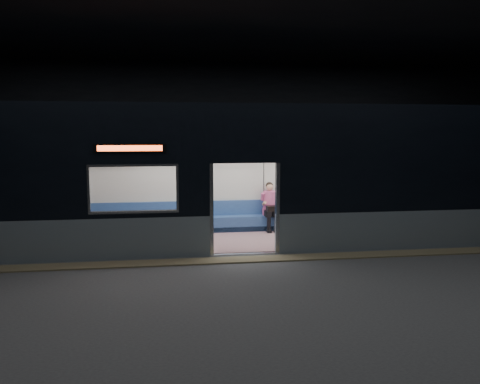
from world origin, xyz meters
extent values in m
cube|color=#47494C|center=(0.00, 0.00, -0.01)|extent=(24.00, 14.00, 0.01)
cube|color=black|center=(0.00, 0.00, 4.98)|extent=(24.00, 14.00, 0.04)
cube|color=black|center=(0.00, 6.98, 2.50)|extent=(24.00, 0.04, 5.00)
cube|color=black|center=(0.00, -6.98, 2.50)|extent=(24.00, 0.04, 5.00)
cube|color=#8C7F59|center=(0.00, 0.55, 0.01)|extent=(22.80, 0.50, 0.03)
cube|color=gray|center=(-4.85, 1.06, 0.45)|extent=(8.30, 0.12, 0.90)
cube|color=gray|center=(4.85, 1.06, 0.45)|extent=(8.30, 0.12, 0.90)
cube|color=black|center=(-4.85, 1.06, 2.05)|extent=(8.30, 0.12, 2.30)
cube|color=black|center=(4.85, 1.06, 2.05)|extent=(8.30, 0.12, 2.30)
cube|color=black|center=(0.00, 1.06, 2.62)|extent=(1.40, 0.12, 1.15)
cube|color=#B7BABC|center=(-0.74, 1.06, 1.02)|extent=(0.08, 0.14, 2.05)
cube|color=#B7BABC|center=(0.74, 1.06, 1.02)|extent=(0.08, 0.14, 2.05)
cube|color=black|center=(-2.45, 0.98, 2.39)|extent=(1.50, 0.04, 0.18)
cube|color=#FF4D1C|center=(-2.45, 0.97, 2.39)|extent=(1.34, 0.03, 0.12)
cube|color=beige|center=(0.00, 3.94, 1.60)|extent=(18.00, 0.12, 3.20)
cube|color=black|center=(0.00, 2.50, 3.28)|extent=(18.00, 3.00, 0.15)
cube|color=gray|center=(0.00, 2.50, 0.02)|extent=(17.76, 2.76, 0.04)
cube|color=beige|center=(0.00, 2.50, 2.35)|extent=(17.76, 2.76, 0.10)
cube|color=navy|center=(0.00, 3.62, 0.24)|extent=(11.00, 0.48, 0.41)
cube|color=navy|center=(0.00, 3.81, 0.65)|extent=(11.00, 0.10, 0.40)
cube|color=#7D5B62|center=(-3.30, 1.41, 0.24)|extent=(4.40, 0.48, 0.41)
cube|color=#7D5B62|center=(3.30, 1.41, 0.24)|extent=(4.40, 0.48, 0.41)
cylinder|color=silver|center=(-0.95, 1.37, 1.17)|extent=(0.04, 0.04, 2.26)
cylinder|color=silver|center=(-0.95, 3.63, 1.17)|extent=(0.04, 0.04, 2.26)
cylinder|color=silver|center=(0.95, 1.37, 1.17)|extent=(0.04, 0.04, 2.26)
cylinder|color=silver|center=(0.95, 3.63, 1.17)|extent=(0.04, 0.04, 2.26)
cylinder|color=silver|center=(0.00, 3.58, 1.95)|extent=(11.00, 0.03, 0.03)
cube|color=black|center=(1.01, 3.41, 0.53)|extent=(0.16, 0.44, 0.15)
cube|color=black|center=(1.21, 3.41, 0.53)|extent=(0.16, 0.44, 0.15)
cylinder|color=black|center=(1.01, 3.20, 0.26)|extent=(0.10, 0.10, 0.43)
cylinder|color=black|center=(1.21, 3.20, 0.26)|extent=(0.10, 0.10, 0.43)
cube|color=#C8588B|center=(1.11, 3.59, 0.54)|extent=(0.38, 0.21, 0.19)
cylinder|color=#C8588B|center=(1.11, 3.62, 0.87)|extent=(0.42, 0.42, 0.49)
sphere|color=tan|center=(1.11, 3.60, 1.22)|extent=(0.20, 0.20, 0.20)
sphere|color=black|center=(1.11, 3.64, 1.26)|extent=(0.21, 0.21, 0.21)
cube|color=black|center=(1.12, 3.34, 0.67)|extent=(0.31, 0.28, 0.14)
cube|color=white|center=(3.58, 3.85, 1.48)|extent=(1.02, 0.03, 0.66)
camera|label=1|loc=(-1.80, -9.90, 2.75)|focal=38.00mm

